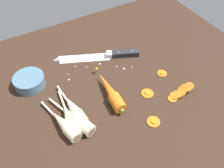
% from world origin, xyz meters
% --- Properties ---
extents(ground_plane, '(1.20, 0.90, 0.04)m').
position_xyz_m(ground_plane, '(0.00, 0.00, -0.02)').
color(ground_plane, '#332116').
extents(chefs_knife, '(0.33, 0.17, 0.04)m').
position_xyz_m(chefs_knife, '(0.02, 0.15, 0.01)').
color(chefs_knife, silver).
rests_on(chefs_knife, ground_plane).
extents(whole_carrot, '(0.05, 0.22, 0.04)m').
position_xyz_m(whole_carrot, '(-0.03, -0.05, 0.02)').
color(whole_carrot, orange).
rests_on(whole_carrot, ground_plane).
extents(parsnip_front, '(0.09, 0.20, 0.04)m').
position_xyz_m(parsnip_front, '(-0.17, -0.10, 0.02)').
color(parsnip_front, beige).
rests_on(parsnip_front, ground_plane).
extents(parsnip_mid_left, '(0.05, 0.21, 0.04)m').
position_xyz_m(parsnip_mid_left, '(-0.19, -0.09, 0.02)').
color(parsnip_mid_left, beige).
rests_on(parsnip_mid_left, ground_plane).
extents(parsnip_mid_right, '(0.07, 0.19, 0.04)m').
position_xyz_m(parsnip_mid_right, '(-0.21, -0.10, 0.02)').
color(parsnip_mid_right, beige).
rests_on(parsnip_mid_right, ground_plane).
extents(parsnip_back, '(0.05, 0.20, 0.04)m').
position_xyz_m(parsnip_back, '(-0.16, -0.06, 0.02)').
color(parsnip_back, beige).
rests_on(parsnip_back, ground_plane).
extents(carrot_slice_stack, '(0.11, 0.04, 0.03)m').
position_xyz_m(carrot_slice_stack, '(0.19, -0.17, 0.01)').
color(carrot_slice_stack, orange).
rests_on(carrot_slice_stack, ground_plane).
extents(carrot_slice_stray_near, '(0.04, 0.04, 0.01)m').
position_xyz_m(carrot_slice_stray_near, '(0.09, -0.11, 0.00)').
color(carrot_slice_stray_near, orange).
rests_on(carrot_slice_stray_near, ground_plane).
extents(carrot_slice_stray_mid, '(0.04, 0.04, 0.01)m').
position_xyz_m(carrot_slice_stray_mid, '(0.20, -0.06, 0.00)').
color(carrot_slice_stray_mid, orange).
rests_on(carrot_slice_stray_mid, ground_plane).
extents(carrot_slice_stray_far, '(0.04, 0.04, 0.01)m').
position_xyz_m(carrot_slice_stray_far, '(0.04, -0.22, 0.00)').
color(carrot_slice_stray_far, orange).
rests_on(carrot_slice_stray_far, ground_plane).
extents(prep_bowl, '(0.11, 0.11, 0.04)m').
position_xyz_m(prep_bowl, '(-0.25, 0.13, 0.02)').
color(prep_bowl, slate).
rests_on(prep_bowl, ground_plane).
extents(mince_crumbs, '(0.25, 0.12, 0.01)m').
position_xyz_m(mince_crumbs, '(0.01, 0.08, 0.00)').
color(mince_crumbs, silver).
rests_on(mince_crumbs, ground_plane).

